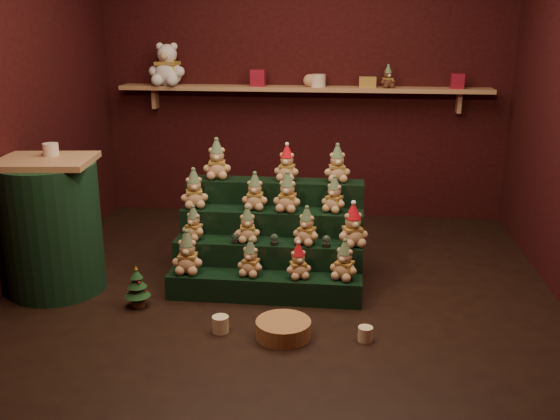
# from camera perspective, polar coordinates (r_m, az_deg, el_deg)

# --- Properties ---
(ground) EXTENTS (4.00, 4.00, 0.00)m
(ground) POSITION_cam_1_polar(r_m,az_deg,el_deg) (4.67, 0.05, -7.42)
(ground) COLOR black
(ground) RESTS_ON ground
(back_wall) EXTENTS (4.00, 0.10, 2.80)m
(back_wall) POSITION_cam_1_polar(r_m,az_deg,el_deg) (6.32, 2.21, 12.09)
(back_wall) COLOR black
(back_wall) RESTS_ON ground
(front_wall) EXTENTS (4.00, 0.10, 2.80)m
(front_wall) POSITION_cam_1_polar(r_m,az_deg,el_deg) (2.30, -5.78, 3.75)
(front_wall) COLOR black
(front_wall) RESTS_ON ground
(back_shelf) EXTENTS (3.60, 0.26, 0.24)m
(back_shelf) POSITION_cam_1_polar(r_m,az_deg,el_deg) (6.16, 2.07, 10.98)
(back_shelf) COLOR tan
(back_shelf) RESTS_ON ground
(riser_tier_front) EXTENTS (1.40, 0.22, 0.18)m
(riser_tier_front) POSITION_cam_1_polar(r_m,az_deg,el_deg) (4.51, -1.47, -7.07)
(riser_tier_front) COLOR black
(riser_tier_front) RESTS_ON ground
(riser_tier_midfront) EXTENTS (1.40, 0.22, 0.36)m
(riser_tier_midfront) POSITION_cam_1_polar(r_m,az_deg,el_deg) (4.68, -1.10, -4.98)
(riser_tier_midfront) COLOR black
(riser_tier_midfront) RESTS_ON ground
(riser_tier_midback) EXTENTS (1.40, 0.22, 0.54)m
(riser_tier_midback) POSITION_cam_1_polar(r_m,az_deg,el_deg) (4.85, -0.76, -3.04)
(riser_tier_midback) COLOR black
(riser_tier_midback) RESTS_ON ground
(riser_tier_back) EXTENTS (1.40, 0.22, 0.72)m
(riser_tier_back) POSITION_cam_1_polar(r_m,az_deg,el_deg) (5.03, -0.45, -1.23)
(riser_tier_back) COLOR black
(riser_tier_back) RESTS_ON ground
(teddy_0) EXTENTS (0.23, 0.21, 0.31)m
(teddy_0) POSITION_cam_1_polar(r_m,az_deg,el_deg) (4.53, -8.46, -3.83)
(teddy_0) COLOR tan
(teddy_0) RESTS_ON riser_tier_front
(teddy_1) EXTENTS (0.22, 0.21, 0.26)m
(teddy_1) POSITION_cam_1_polar(r_m,az_deg,el_deg) (4.45, -2.70, -4.39)
(teddy_1) COLOR tan
(teddy_1) RESTS_ON riser_tier_front
(teddy_2) EXTENTS (0.23, 0.22, 0.25)m
(teddy_2) POSITION_cam_1_polar(r_m,az_deg,el_deg) (4.40, 1.68, -4.66)
(teddy_2) COLOR tan
(teddy_2) RESTS_ON riser_tier_front
(teddy_3) EXTENTS (0.26, 0.24, 0.28)m
(teddy_3) POSITION_cam_1_polar(r_m,az_deg,el_deg) (4.40, 5.93, -4.55)
(teddy_3) COLOR tan
(teddy_3) RESTS_ON riser_tier_front
(teddy_4) EXTENTS (0.22, 0.21, 0.25)m
(teddy_4) POSITION_cam_1_polar(r_m,az_deg,el_deg) (4.68, -7.90, -1.19)
(teddy_4) COLOR tan
(teddy_4) RESTS_ON riser_tier_midfront
(teddy_5) EXTENTS (0.21, 0.20, 0.26)m
(teddy_5) POSITION_cam_1_polar(r_m,az_deg,el_deg) (4.59, -3.00, -1.34)
(teddy_5) COLOR tan
(teddy_5) RESTS_ON riser_tier_midfront
(teddy_6) EXTENTS (0.24, 0.23, 0.27)m
(teddy_6) POSITION_cam_1_polar(r_m,az_deg,el_deg) (4.54, 2.46, -1.45)
(teddy_6) COLOR tan
(teddy_6) RESTS_ON riser_tier_midfront
(teddy_7) EXTENTS (0.28, 0.27, 0.31)m
(teddy_7) POSITION_cam_1_polar(r_m,az_deg,el_deg) (4.52, 6.67, -1.39)
(teddy_7) COLOR tan
(teddy_7) RESTS_ON riser_tier_midfront
(teddy_8) EXTENTS (0.26, 0.24, 0.30)m
(teddy_8) POSITION_cam_1_polar(r_m,az_deg,el_deg) (4.85, -7.87, 1.96)
(teddy_8) COLOR tan
(teddy_8) RESTS_ON riser_tier_midback
(teddy_9) EXTENTS (0.20, 0.18, 0.28)m
(teddy_9) POSITION_cam_1_polar(r_m,az_deg,el_deg) (4.76, -2.31, 1.72)
(teddy_9) COLOR tan
(teddy_9) RESTS_ON riser_tier_midback
(teddy_10) EXTENTS (0.23, 0.22, 0.29)m
(teddy_10) POSITION_cam_1_polar(r_m,az_deg,el_deg) (4.70, 0.69, 1.64)
(teddy_10) COLOR tan
(teddy_10) RESTS_ON riser_tier_midback
(teddy_11) EXTENTS (0.24, 0.23, 0.26)m
(teddy_11) POSITION_cam_1_polar(r_m,az_deg,el_deg) (4.71, 4.99, 1.43)
(teddy_11) COLOR tan
(teddy_11) RESTS_ON riser_tier_midback
(teddy_12) EXTENTS (0.25, 0.23, 0.31)m
(teddy_12) POSITION_cam_1_polar(r_m,az_deg,el_deg) (4.99, -5.79, 4.66)
(teddy_12) COLOR tan
(teddy_12) RESTS_ON riser_tier_back
(teddy_13) EXTENTS (0.22, 0.20, 0.28)m
(teddy_13) POSITION_cam_1_polar(r_m,az_deg,el_deg) (4.90, 0.64, 4.32)
(teddy_13) COLOR tan
(teddy_13) RESTS_ON riser_tier_back
(teddy_14) EXTENTS (0.23, 0.22, 0.29)m
(teddy_14) POSITION_cam_1_polar(r_m,az_deg,el_deg) (4.88, 5.25, 4.26)
(teddy_14) COLOR tan
(teddy_14) RESTS_ON riser_tier_back
(snow_globe_a) EXTENTS (0.06, 0.06, 0.08)m
(snow_globe_a) POSITION_cam_1_polar(r_m,az_deg,el_deg) (4.58, -4.12, -2.57)
(snow_globe_a) COLOR black
(snow_globe_a) RESTS_ON riser_tier_midfront
(snow_globe_b) EXTENTS (0.06, 0.06, 0.08)m
(snow_globe_b) POSITION_cam_1_polar(r_m,az_deg,el_deg) (4.54, -0.52, -2.69)
(snow_globe_b) COLOR black
(snow_globe_b) RESTS_ON riser_tier_midfront
(snow_globe_c) EXTENTS (0.06, 0.06, 0.09)m
(snow_globe_c) POSITION_cam_1_polar(r_m,az_deg,el_deg) (4.51, 4.27, -2.84)
(snow_globe_c) COLOR black
(snow_globe_c) RESTS_ON riser_tier_midfront
(side_table) EXTENTS (0.71, 0.69, 1.00)m
(side_table) POSITION_cam_1_polar(r_m,az_deg,el_deg) (4.83, -20.10, -1.40)
(side_table) COLOR tan
(side_table) RESTS_ON ground
(table_ornament) EXTENTS (0.11, 0.11, 0.09)m
(table_ornament) POSITION_cam_1_polar(r_m,az_deg,el_deg) (4.79, -20.23, 5.22)
(table_ornament) COLOR beige
(table_ornament) RESTS_ON side_table
(mini_christmas_tree) EXTENTS (0.18, 0.18, 0.31)m
(mini_christmas_tree) POSITION_cam_1_polar(r_m,az_deg,el_deg) (4.49, -12.92, -6.86)
(mini_christmas_tree) COLOR #4E371B
(mini_christmas_tree) RESTS_ON ground
(mug_left) EXTENTS (0.11, 0.11, 0.11)m
(mug_left) POSITION_cam_1_polar(r_m,az_deg,el_deg) (4.09, -5.46, -10.36)
(mug_left) COLOR beige
(mug_left) RESTS_ON ground
(mug_right) EXTENTS (0.09, 0.09, 0.09)m
(mug_right) POSITION_cam_1_polar(r_m,az_deg,el_deg) (4.01, 7.81, -11.16)
(mug_right) COLOR beige
(mug_right) RESTS_ON ground
(wicker_basket) EXTENTS (0.39, 0.39, 0.11)m
(wicker_basket) POSITION_cam_1_polar(r_m,az_deg,el_deg) (4.02, 0.31, -10.81)
(wicker_basket) COLOR #AA7B44
(wicker_basket) RESTS_ON ground
(white_bear) EXTENTS (0.39, 0.36, 0.51)m
(white_bear) POSITION_cam_1_polar(r_m,az_deg,el_deg) (6.35, -10.26, 13.46)
(white_bear) COLOR white
(white_bear) RESTS_ON back_shelf
(brown_bear) EXTENTS (0.19, 0.18, 0.21)m
(brown_bear) POSITION_cam_1_polar(r_m,az_deg,el_deg) (6.10, 9.84, 11.92)
(brown_bear) COLOR #4B2719
(brown_bear) RESTS_ON back_shelf
(gift_tin_red_a) EXTENTS (0.14, 0.14, 0.16)m
(gift_tin_red_a) POSITION_cam_1_polar(r_m,az_deg,el_deg) (6.17, -2.01, 11.98)
(gift_tin_red_a) COLOR maroon
(gift_tin_red_a) RESTS_ON back_shelf
(gift_tin_cream) EXTENTS (0.14, 0.14, 0.12)m
(gift_tin_cream) POSITION_cam_1_polar(r_m,az_deg,el_deg) (6.12, 3.51, 11.72)
(gift_tin_cream) COLOR beige
(gift_tin_cream) RESTS_ON back_shelf
(gift_tin_red_b) EXTENTS (0.12, 0.12, 0.14)m
(gift_tin_red_b) POSITION_cam_1_polar(r_m,az_deg,el_deg) (6.18, 15.88, 11.28)
(gift_tin_red_b) COLOR maroon
(gift_tin_red_b) RESTS_ON back_shelf
(shelf_plush_ball) EXTENTS (0.12, 0.12, 0.12)m
(shelf_plush_ball) POSITION_cam_1_polar(r_m,az_deg,el_deg) (6.12, 2.72, 11.74)
(shelf_plush_ball) COLOR tan
(shelf_plush_ball) RESTS_ON back_shelf
(scarf_gift_box) EXTENTS (0.16, 0.10, 0.10)m
(scarf_gift_box) POSITION_cam_1_polar(r_m,az_deg,el_deg) (6.11, 8.01, 11.50)
(scarf_gift_box) COLOR orange
(scarf_gift_box) RESTS_ON back_shelf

